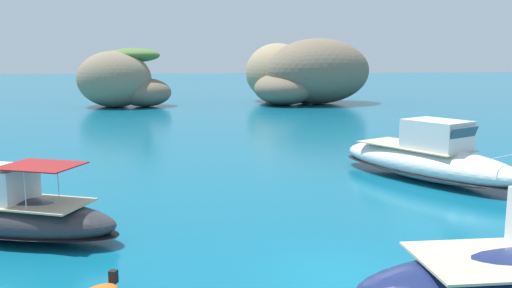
% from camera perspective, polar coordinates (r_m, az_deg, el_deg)
% --- Properties ---
extents(ground_plane, '(400.00, 400.00, 0.00)m').
position_cam_1_polar(ground_plane, '(16.09, 9.36, -13.88)').
color(ground_plane, '#0C5B7A').
extents(islet_large, '(19.66, 18.54, 8.82)m').
position_cam_1_polar(islet_large, '(74.12, 5.01, 7.48)').
color(islet_large, '#756651').
rests_on(islet_large, ground).
extents(islet_small, '(14.17, 11.19, 7.47)m').
position_cam_1_polar(islet_small, '(71.27, -14.45, 6.48)').
color(islet_small, '#756651').
rests_on(islet_small, ground).
extents(motorboat_charcoal, '(8.89, 5.42, 2.67)m').
position_cam_1_polar(motorboat_charcoal, '(20.85, -25.00, -6.75)').
color(motorboat_charcoal, '#2D2D33').
rests_on(motorboat_charcoal, ground).
extents(motorboat_white, '(8.16, 10.89, 3.16)m').
position_cam_1_polar(motorboat_white, '(29.00, 17.84, -1.60)').
color(motorboat_white, white).
rests_on(motorboat_white, ground).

